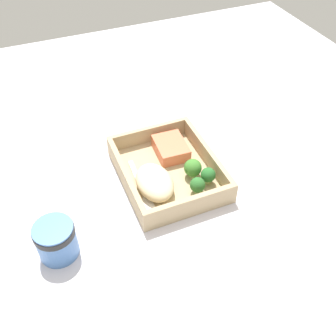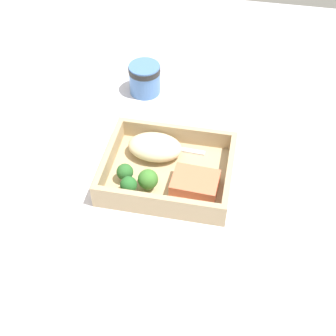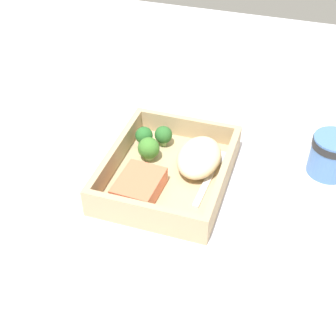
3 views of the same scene
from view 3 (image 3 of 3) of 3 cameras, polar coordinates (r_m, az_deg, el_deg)
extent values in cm
cube|color=silver|center=(85.89, 0.00, -1.88)|extent=(160.00, 160.00, 2.00)
cube|color=tan|center=(84.83, 0.00, -1.08)|extent=(26.09, 21.23, 1.20)
cube|color=tan|center=(81.30, 6.73, -1.10)|extent=(26.09, 1.20, 4.16)
cube|color=tan|center=(85.99, -6.36, 1.63)|extent=(26.09, 1.20, 4.16)
cube|color=tan|center=(74.50, -2.96, -5.57)|extent=(1.20, 18.83, 4.16)
cube|color=tan|center=(92.53, 2.38, 5.03)|extent=(1.20, 18.83, 4.16)
cube|color=#DF6D4A|center=(79.98, -3.54, -2.19)|extent=(9.45, 7.49, 3.12)
ellipsoid|color=beige|center=(84.75, 3.82, 1.32)|extent=(11.51, 7.82, 4.56)
cylinder|color=#87AF67|center=(87.40, -2.34, 1.49)|extent=(1.54, 1.54, 1.47)
sphere|color=#3E7B2D|center=(86.25, -2.37, 2.44)|extent=(4.06, 4.06, 4.06)
cylinder|color=#83AB66|center=(90.81, -0.56, 3.23)|extent=(1.29, 1.29, 1.46)
sphere|color=#2B642A|center=(89.81, -0.56, 4.08)|extent=(3.40, 3.40, 3.40)
cylinder|color=#819759|center=(90.43, -2.91, 3.09)|extent=(1.28, 1.28, 1.71)
sphere|color=#276529|center=(89.36, -2.95, 3.99)|extent=(3.36, 3.36, 3.36)
cube|color=silver|center=(82.53, 4.66, -1.90)|extent=(12.44, 1.71, 0.44)
cube|color=silver|center=(88.37, 6.17, 1.33)|extent=(3.50, 2.37, 0.44)
cylinder|color=#4A76B7|center=(89.44, 19.27, 1.46)|extent=(7.58, 7.58, 7.65)
cylinder|color=black|center=(87.84, 19.65, 2.85)|extent=(7.81, 7.81, 1.38)
cube|color=white|center=(95.14, -13.47, 2.56)|extent=(10.52, 13.13, 0.24)
camera|label=1|loc=(1.20, 27.39, 41.18)|focal=42.00mm
camera|label=2|loc=(0.98, -55.67, 36.33)|focal=50.00mm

